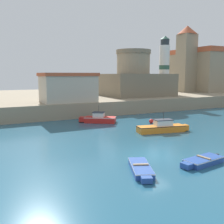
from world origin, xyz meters
name	(u,v)px	position (x,y,z in m)	size (l,w,h in m)	color
ground_plane	(152,155)	(0.00, 0.00, 0.00)	(200.00, 200.00, 0.00)	#235670
quay_seawall	(45,100)	(0.00, 39.37, 1.12)	(120.00, 40.00, 2.24)	gray
dinghy_blue_1	(202,161)	(1.96, -3.47, 0.25)	(3.94, 1.74, 0.53)	#284C9E
motorboat_red_2	(99,119)	(1.96, 15.35, 0.52)	(4.92, 3.96, 2.34)	red
dinghy_blue_3	(141,168)	(-2.88, -2.73, 0.23)	(2.47, 4.04, 0.50)	#284C9E
motorboat_orange_4	(162,127)	(5.99, 6.57, 0.53)	(6.24, 2.51, 2.35)	orange
mooring_buoy	(151,121)	(7.95, 11.54, 0.29)	(0.59, 0.59, 0.59)	red
church	(199,69)	(39.23, 34.80, 7.93)	(15.21, 16.65, 15.75)	gray
fortress	(133,80)	(16.00, 29.65, 5.32)	(12.91, 12.91, 9.18)	#796C57
lighthouse	(164,66)	(24.00, 29.80, 8.30)	(2.26, 2.26, 12.50)	silver
harbor_shed_near_wharf	(68,87)	(0.00, 22.83, 4.52)	(8.33, 6.12, 4.50)	#BCB29E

